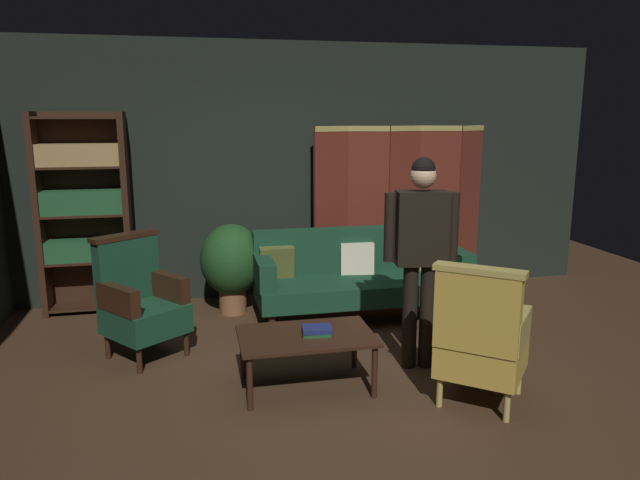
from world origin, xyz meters
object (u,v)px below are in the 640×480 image
folding_screen (403,206)px  armchair_gilt_accent (481,339)px  coffee_table (306,340)px  armchair_wing_left (140,300)px  book_navy_cloth (317,329)px  potted_plant (232,262)px  bookshelf (84,209)px  velvet_couch (359,273)px  book_green_cloth (317,333)px  standing_figure (421,244)px

folding_screen → armchair_gilt_accent: folding_screen is taller
coffee_table → armchair_wing_left: (-1.25, 0.89, 0.12)m
coffee_table → book_navy_cloth: 0.12m
coffee_table → potted_plant: 1.92m
bookshelf → armchair_wing_left: (0.61, -1.34, -0.59)m
armchair_wing_left → velvet_couch: bearing=16.1°
armchair_wing_left → bookshelf: bearing=114.5°
armchair_gilt_accent → book_green_cloth: size_ratio=5.07×
bookshelf → coffee_table: (1.86, -2.23, -0.71)m
folding_screen → armchair_gilt_accent: 2.91m
bookshelf → book_navy_cloth: bookshelf is taller
potted_plant → book_green_cloth: potted_plant is taller
folding_screen → book_navy_cloth: 2.82m
velvet_couch → coffee_table: 1.72m
folding_screen → book_green_cloth: 2.83m
potted_plant → book_navy_cloth: (0.49, -1.89, -0.08)m
book_green_cloth → book_navy_cloth: 0.03m
coffee_table → folding_screen: bearing=55.5°
folding_screen → coffee_table: bearing=-124.5°
velvet_couch → book_navy_cloth: (-0.76, -1.51, 0.01)m
potted_plant → book_navy_cloth: potted_plant is taller
folding_screen → bookshelf: (-3.45, -0.08, 0.10)m
coffee_table → book_navy_cloth: size_ratio=4.64×
coffee_table → book_navy_cloth: book_navy_cloth is taller
book_green_cloth → armchair_gilt_accent: bearing=-25.3°
coffee_table → armchair_gilt_accent: 1.26m
armchair_wing_left → standing_figure: standing_figure is taller
armchair_gilt_accent → armchair_wing_left: size_ratio=1.00×
bookshelf → potted_plant: 1.59m
potted_plant → velvet_couch: bearing=-16.5°
velvet_couch → armchair_wing_left: bearing=-163.9°
book_navy_cloth → coffee_table: bearing=167.4°
coffee_table → standing_figure: size_ratio=0.59×
standing_figure → book_navy_cloth: (-0.88, -0.20, -0.56)m
potted_plant → book_green_cloth: bearing=-75.3°
armchair_wing_left → book_green_cloth: (1.33, -0.91, -0.06)m
armchair_gilt_accent → armchair_wing_left: bearing=149.4°
velvet_couch → book_green_cloth: 1.69m
coffee_table → book_green_cloth: (0.08, -0.02, 0.06)m
velvet_couch → armchair_wing_left: 2.17m
velvet_couch → armchair_gilt_accent: bearing=-81.5°
standing_figure → potted_plant: 2.22m
coffee_table → standing_figure: bearing=11.0°
bookshelf → potted_plant: bearing=-14.2°
armchair_gilt_accent → book_navy_cloth: (-1.06, 0.50, -0.03)m
bookshelf → armchair_wing_left: size_ratio=1.97×
standing_figure → potted_plant: size_ratio=1.82×
folding_screen → armchair_wing_left: 3.21m
book_navy_cloth → armchair_wing_left: bearing=145.5°
standing_figure → book_navy_cloth: bearing=-167.0°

